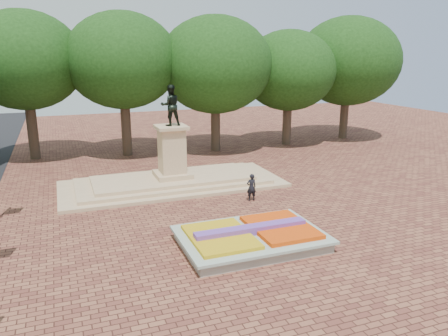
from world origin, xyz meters
name	(u,v)px	position (x,y,z in m)	size (l,w,h in m)	color
ground	(215,232)	(0.00, 0.00, 0.00)	(90.00, 90.00, 0.00)	brown
flower_bed	(252,237)	(1.03, -2.00, 0.38)	(6.30, 4.30, 0.91)	gray
monument	(173,172)	(0.00, 8.00, 0.88)	(14.00, 6.00, 6.40)	tan
tree_row_back	(168,73)	(2.33, 18.00, 6.67)	(44.80, 8.80, 10.43)	#3C2C21
pedestrian	(251,187)	(3.51, 3.53, 0.80)	(0.58, 0.38, 1.59)	black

